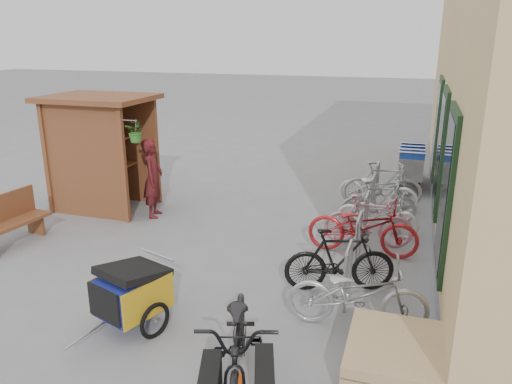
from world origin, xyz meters
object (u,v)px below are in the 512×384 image
(person_kiosk, at_px, (153,178))
(bike_3, at_px, (368,221))
(bench, at_px, (7,220))
(bike_4, at_px, (378,214))
(pallet_stack, at_px, (394,358))
(bike_2, at_px, (363,227))
(child_trailer, at_px, (131,291))
(bike_7, at_px, (383,185))
(bike_1, at_px, (340,260))
(shopping_carts, at_px, (412,161))
(kiosk, at_px, (97,137))
(bike_5, at_px, (378,203))
(bike_0, at_px, (358,294))
(cargo_bike, at_px, (239,348))
(bike_6, at_px, (378,189))

(person_kiosk, relative_size, bike_3, 1.05)
(bench, relative_size, bike_4, 0.97)
(pallet_stack, bearing_deg, bike_2, 102.37)
(bench, bearing_deg, child_trailer, -17.75)
(bike_4, relative_size, bike_7, 0.91)
(person_kiosk, distance_m, bike_1, 4.56)
(shopping_carts, height_order, bike_1, shopping_carts)
(child_trailer, xyz_separation_m, bike_1, (2.36, 1.73, -0.00))
(pallet_stack, relative_size, child_trailer, 0.80)
(kiosk, relative_size, shopping_carts, 1.26)
(child_trailer, bearing_deg, bike_4, 75.98)
(person_kiosk, height_order, bike_3, person_kiosk)
(child_trailer, xyz_separation_m, bike_5, (2.68, 4.61, -0.03))
(bike_0, bearing_deg, shopping_carts, -11.34)
(child_trailer, relative_size, bike_3, 0.98)
(shopping_carts, xyz_separation_m, cargo_bike, (-1.50, -8.45, -0.06))
(shopping_carts, relative_size, bike_1, 1.25)
(person_kiosk, height_order, bike_0, person_kiosk)
(cargo_bike, bearing_deg, person_kiosk, 109.99)
(child_trailer, height_order, bike_6, bike_6)
(shopping_carts, bearing_deg, bench, -137.78)
(bench, relative_size, bike_6, 0.87)
(kiosk, height_order, shopping_carts, kiosk)
(bike_6, bearing_deg, kiosk, 118.30)
(bike_6, bearing_deg, bike_7, -14.03)
(cargo_bike, bearing_deg, shopping_carts, 62.57)
(bike_1, bearing_deg, bike_7, -23.04)
(bike_4, height_order, bike_6, bike_6)
(bench, height_order, bike_7, bike_7)
(bike_4, bearing_deg, pallet_stack, -165.70)
(bench, distance_m, shopping_carts, 9.01)
(cargo_bike, bearing_deg, bike_4, 61.31)
(bike_0, bearing_deg, bike_5, -6.41)
(kiosk, height_order, bike_0, kiosk)
(bike_3, relative_size, bike_4, 1.00)
(child_trailer, bearing_deg, bike_0, 36.57)
(pallet_stack, bearing_deg, kiosk, 148.34)
(shopping_carts, xyz_separation_m, bike_5, (-0.55, -3.04, -0.17))
(bike_2, bearing_deg, bike_0, -174.96)
(pallet_stack, xyz_separation_m, person_kiosk, (-4.96, 3.73, 0.60))
(cargo_bike, distance_m, bike_1, 2.61)
(child_trailer, relative_size, person_kiosk, 0.93)
(pallet_stack, xyz_separation_m, cargo_bike, (-1.50, -0.79, 0.34))
(bike_0, bearing_deg, bike_1, 15.18)
(child_trailer, xyz_separation_m, person_kiosk, (-1.73, 3.73, 0.32))
(kiosk, distance_m, shopping_carts, 7.39)
(shopping_carts, height_order, bike_0, shopping_carts)
(shopping_carts, xyz_separation_m, bike_7, (-0.55, -1.94, -0.11))
(bike_3, xyz_separation_m, bike_4, (0.12, 0.59, -0.06))
(bike_6, bearing_deg, bike_4, -163.51)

